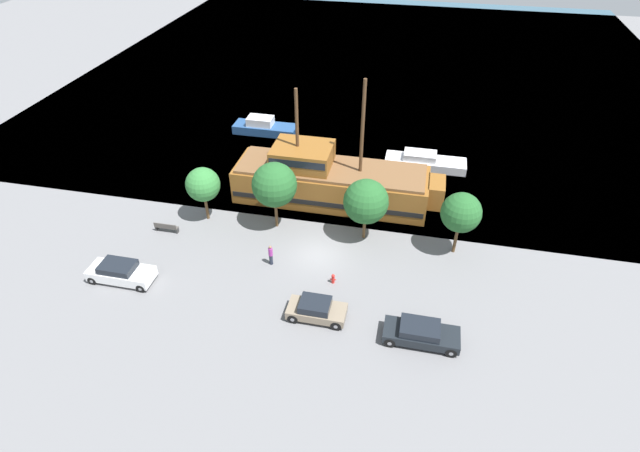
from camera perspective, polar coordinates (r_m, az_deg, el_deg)
ground_plane at (r=38.17m, az=-0.24°, el=-3.25°), size 160.00×160.00×0.00m
water_surface at (r=76.81m, az=7.15°, el=17.93°), size 80.00×80.00×0.00m
pirate_ship at (r=43.34m, az=1.09°, el=5.23°), size 17.90×5.05×11.09m
moored_boat_dockside at (r=55.66m, az=-6.39°, el=11.17°), size 6.85×2.25×1.77m
moored_boat_outer at (r=49.83m, az=11.83°, el=7.22°), size 7.72×2.29×1.50m
parked_car_curb_front at (r=38.26m, az=-21.82°, el=-4.92°), size 4.65×1.91×1.48m
parked_car_curb_mid at (r=33.02m, az=-0.42°, el=-9.52°), size 3.85×1.86×1.38m
parked_car_curb_rear at (r=32.27m, az=11.45°, el=-11.90°), size 4.71×1.95×1.38m
fire_hydrant at (r=35.56m, az=1.50°, el=-6.01°), size 0.42×0.25×0.76m
bench_promenade_east at (r=42.00m, az=-17.18°, el=-0.13°), size 1.92×0.45×0.85m
pedestrian_walking_near at (r=36.95m, az=-5.65°, el=-3.30°), size 0.32×0.32×1.71m
tree_row_east at (r=41.11m, az=-13.24°, el=4.62°), size 2.77×2.77×4.71m
tree_row_mideast at (r=38.94m, az=-5.24°, el=4.70°), size 3.55×3.55×5.74m
tree_row_midwest at (r=37.96m, az=5.27°, el=2.79°), size 3.48×3.48×5.17m
tree_row_west at (r=37.62m, az=15.83°, el=1.47°), size 2.97×2.97×5.16m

